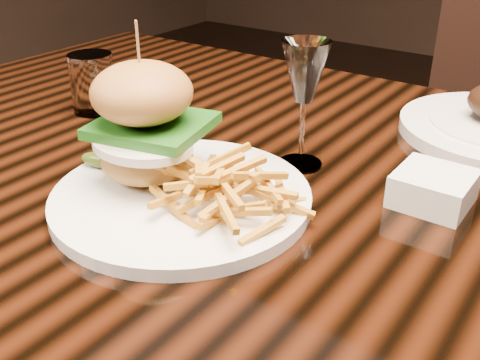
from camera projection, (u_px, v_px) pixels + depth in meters
The scene contains 5 objects.
dining_table at pixel (331, 245), 0.70m from camera, with size 1.60×0.90×0.75m.
burger_plate at pixel (172, 161), 0.62m from camera, with size 0.29×0.29×0.20m.
ramekin at pixel (433, 188), 0.63m from camera, with size 0.08×0.08×0.04m, color white.
wine_glass at pixel (305, 77), 0.67m from camera, with size 0.06×0.06×0.16m.
water_tumbler at pixel (93, 83), 0.88m from camera, with size 0.07×0.07×0.09m, color white.
Camera 1 is at (0.25, -0.54, 1.07)m, focal length 42.00 mm.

